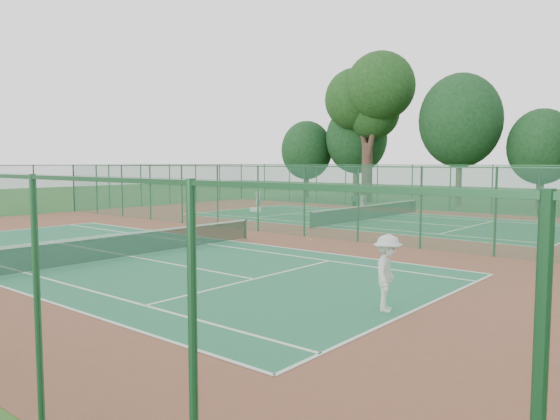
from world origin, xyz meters
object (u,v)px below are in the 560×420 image
at_px(kit_bag, 256,210).
at_px(big_tree, 370,97).
at_px(player_far, 258,198).
at_px(bench, 358,201).
at_px(trash_bin, 363,201).
at_px(player_near, 388,273).

bearing_deg(kit_bag, big_tree, 68.07).
relative_size(player_far, bench, 1.19).
bearing_deg(trash_bin, player_far, -131.16).
xyz_separation_m(bench, kit_bag, (-3.30, -9.01, -0.28)).
bearing_deg(player_near, player_far, 26.63).
bearing_deg(player_far, kit_bag, 39.67).
height_order(player_near, bench, player_near).
height_order(trash_bin, kit_bag, trash_bin).
relative_size(player_far, kit_bag, 2.05).
height_order(player_far, bench, player_far).
relative_size(trash_bin, kit_bag, 1.13).
xyz_separation_m(player_near, kit_bag, (-20.78, 18.08, -0.80)).
bearing_deg(bench, trash_bin, 9.33).
bearing_deg(player_far, big_tree, 165.81).
bearing_deg(trash_bin, kit_bag, -112.82).
relative_size(player_near, big_tree, 0.14).
relative_size(trash_bin, big_tree, 0.07).
bearing_deg(bench, player_near, -45.96).
xyz_separation_m(kit_bag, big_tree, (1.27, 14.14, 9.40)).
xyz_separation_m(player_far, bench, (5.25, 6.57, -0.41)).
xyz_separation_m(player_near, big_tree, (-19.52, 32.21, 8.60)).
bearing_deg(kit_bag, bench, 53.07).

